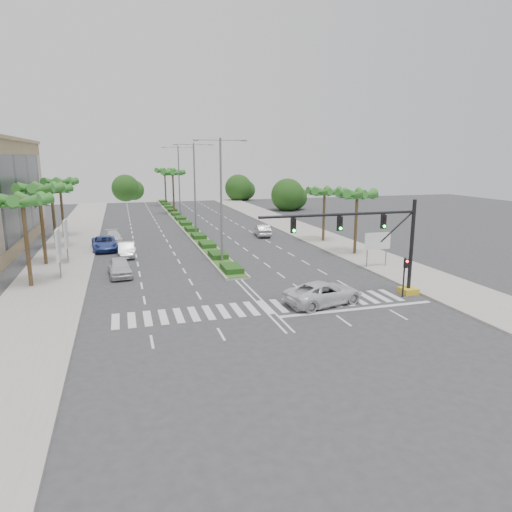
{
  "coord_description": "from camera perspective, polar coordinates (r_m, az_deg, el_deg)",
  "views": [
    {
      "loc": [
        -9.2,
        -28.84,
        10.24
      ],
      "look_at": [
        0.24,
        3.07,
        3.0
      ],
      "focal_mm": 32.0,
      "sensor_mm": 36.0,
      "label": 1
    }
  ],
  "objects": [
    {
      "name": "streetlight_mid",
      "position": [
        59.66,
        -7.67,
        8.87
      ],
      "size": [
        5.1,
        0.25,
        12.0
      ],
      "color": "slate",
      "rests_on": "ground"
    },
    {
      "name": "car_right",
      "position": [
        60.32,
        0.8,
        3.24
      ],
      "size": [
        2.21,
        4.86,
        1.55
      ],
      "primitive_type": "imported",
      "rotation": [
        0.0,
        0.0,
        3.02
      ],
      "color": "#A09FA3",
      "rests_on": "ground"
    },
    {
      "name": "palm_left_far",
      "position": [
        55.45,
        -24.21,
        7.33
      ],
      "size": [
        4.57,
        4.68,
        7.35
      ],
      "color": "brown",
      "rests_on": "ground"
    },
    {
      "name": "car_parked_a",
      "position": [
        41.68,
        -16.67,
        -1.34
      ],
      "size": [
        2.25,
        4.84,
        1.6
      ],
      "primitive_type": "imported",
      "rotation": [
        0.0,
        0.0,
        0.08
      ],
      "color": "silver",
      "rests_on": "ground"
    },
    {
      "name": "direction_sign",
      "position": [
        43.96,
        14.93,
        1.65
      ],
      "size": [
        2.7,
        0.11,
        3.4
      ],
      "color": "slate",
      "rests_on": "ground"
    },
    {
      "name": "car_parked_b",
      "position": [
        49.73,
        -15.93,
        0.81
      ],
      "size": [
        1.66,
        4.63,
        1.52
      ],
      "primitive_type": "imported",
      "rotation": [
        0.0,
        0.0,
        0.01
      ],
      "color": "#B2B2B7",
      "rests_on": "ground"
    },
    {
      "name": "signal_gantry",
      "position": [
        34.91,
        15.84,
        0.6
      ],
      "size": [
        12.6,
        1.2,
        7.2
      ],
      "color": "gold",
      "rests_on": "ground"
    },
    {
      "name": "palm_left_near",
      "position": [
        39.68,
        -27.16,
        5.8
      ],
      "size": [
        4.57,
        4.68,
        7.55
      ],
      "color": "brown",
      "rests_on": "ground"
    },
    {
      "name": "car_crossing",
      "position": [
        32.8,
        8.48,
        -4.58
      ],
      "size": [
        6.3,
        4.03,
        1.62
      ],
      "primitive_type": "imported",
      "rotation": [
        0.0,
        0.0,
        1.82
      ],
      "color": "silver",
      "rests_on": "ground"
    },
    {
      "name": "palm_right_far",
      "position": [
        56.26,
        8.57,
        7.73
      ],
      "size": [
        4.57,
        4.68,
        6.75
      ],
      "color": "brown",
      "rests_on": "ground"
    },
    {
      "name": "palm_median_b",
      "position": [
        99.32,
        -11.34,
        10.27
      ],
      "size": [
        4.57,
        4.68,
        8.05
      ],
      "color": "brown",
      "rests_on": "ground"
    },
    {
      "name": "footpath_left",
      "position": [
        50.25,
        -22.97,
        -0.39
      ],
      "size": [
        6.0,
        120.0,
        0.15
      ],
      "primitive_type": "cube",
      "color": "gray",
      "rests_on": "ground"
    },
    {
      "name": "streetlight_far",
      "position": [
        75.48,
        -9.59,
        9.5
      ],
      "size": [
        5.1,
        0.25,
        12.0
      ],
      "color": "slate",
      "rests_on": "ground"
    },
    {
      "name": "pedestrian_signal",
      "position": [
        35.39,
        18.11,
        -1.74
      ],
      "size": [
        0.28,
        0.36,
        3.0
      ],
      "color": "black",
      "rests_on": "ground"
    },
    {
      "name": "car_parked_c",
      "position": [
        53.77,
        -18.42,
        1.51
      ],
      "size": [
        3.06,
        5.84,
        1.57
      ],
      "primitive_type": "imported",
      "rotation": [
        0.0,
        0.0,
        0.08
      ],
      "color": "#33489B",
      "rests_on": "ground"
    },
    {
      "name": "median_grass",
      "position": [
        75.08,
        -9.32,
        4.44
      ],
      "size": [
        1.8,
        75.0,
        0.04
      ],
      "primitive_type": "cube",
      "color": "#28551D",
      "rests_on": "median"
    },
    {
      "name": "billboard_far",
      "position": [
        47.7,
        -22.67,
        2.54
      ],
      "size": [
        0.18,
        2.1,
        4.35
      ],
      "color": "slate",
      "rests_on": "ground"
    },
    {
      "name": "billboard_near",
      "position": [
        41.82,
        -23.49,
        1.22
      ],
      "size": [
        0.18,
        2.1,
        4.35
      ],
      "color": "slate",
      "rests_on": "ground"
    },
    {
      "name": "palm_median_a",
      "position": [
        84.4,
        -10.37,
        9.99
      ],
      "size": [
        4.57,
        4.68,
        8.05
      ],
      "color": "brown",
      "rests_on": "ground"
    },
    {
      "name": "palm_left_end",
      "position": [
        63.35,
        -23.33,
        8.25
      ],
      "size": [
        4.57,
        4.68,
        7.75
      ],
      "color": "brown",
      "rests_on": "ground"
    },
    {
      "name": "footpath_right",
      "position": [
        55.54,
        9.9,
        1.54
      ],
      "size": [
        6.0,
        120.0,
        0.15
      ],
      "primitive_type": "cube",
      "color": "gray",
      "rests_on": "ground"
    },
    {
      "name": "median",
      "position": [
        75.1,
        -9.32,
        4.35
      ],
      "size": [
        2.2,
        75.0,
        0.2
      ],
      "primitive_type": "cube",
      "color": "gray",
      "rests_on": "ground"
    },
    {
      "name": "streetlight_near",
      "position": [
        43.95,
        -4.39,
        7.76
      ],
      "size": [
        5.1,
        0.25,
        12.0
      ],
      "color": "slate",
      "rests_on": "ground"
    },
    {
      "name": "palm_left_mid",
      "position": [
        47.51,
        -25.5,
        7.27
      ],
      "size": [
        4.57,
        4.68,
        7.95
      ],
      "color": "brown",
      "rests_on": "ground"
    },
    {
      "name": "ground",
      "position": [
        31.96,
        1.16,
        -6.42
      ],
      "size": [
        160.0,
        160.0,
        0.0
      ],
      "primitive_type": "plane",
      "color": "#333335",
      "rests_on": "ground"
    },
    {
      "name": "car_parked_d",
      "position": [
        58.58,
        -17.43,
        2.32
      ],
      "size": [
        2.31,
        4.86,
        1.37
      ],
      "primitive_type": "imported",
      "rotation": [
        0.0,
        0.0,
        0.08
      ],
      "color": "silver",
      "rests_on": "ground"
    },
    {
      "name": "palm_right_near",
      "position": [
        49.13,
        12.53,
        7.27
      ],
      "size": [
        4.57,
        4.68,
        7.05
      ],
      "color": "brown",
      "rests_on": "ground"
    }
  ]
}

